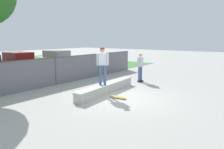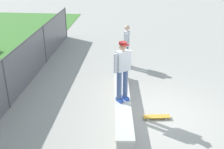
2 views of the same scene
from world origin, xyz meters
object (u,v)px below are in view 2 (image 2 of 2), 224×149
skateboarder (122,69)px  skateboard (157,117)px  bystander (127,44)px  concrete_ledge (122,101)px

skateboarder → skateboard: skateboarder is taller
skateboarder → bystander: (3.84, 0.02, -0.50)m
concrete_ledge → skateboard: 1.23m
concrete_ledge → skateboarder: skateboarder is taller
concrete_ledge → skateboard: (-0.56, -1.08, -0.17)m
concrete_ledge → bystander: bystander is taller
skateboarder → bystander: size_ratio=1.01×
concrete_ledge → bystander: size_ratio=2.61×
concrete_ledge → bystander: bearing=0.1°
skateboarder → skateboard: 1.80m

